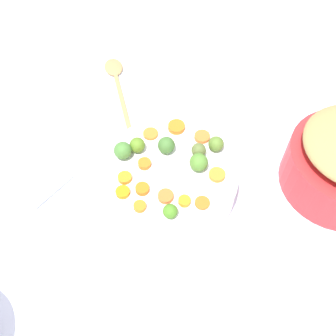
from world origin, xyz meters
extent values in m
cube|color=silver|center=(0.00, 0.00, 0.01)|extent=(2.40, 2.40, 0.02)
cylinder|color=white|center=(0.01, 0.00, 0.06)|extent=(0.30, 0.30, 0.07)
cylinder|color=orange|center=(0.10, 0.00, 0.10)|extent=(0.03, 0.03, 0.01)
cylinder|color=orange|center=(0.11, 0.03, 0.10)|extent=(0.04, 0.04, 0.01)
cylinder|color=orange|center=(-0.02, -0.04, 0.10)|extent=(0.04, 0.04, 0.01)
cylinder|color=orange|center=(-0.04, 0.10, 0.10)|extent=(0.04, 0.04, 0.01)
cylinder|color=orange|center=(0.03, -0.11, 0.10)|extent=(0.04, 0.04, 0.01)
cylinder|color=orange|center=(0.07, -0.09, 0.10)|extent=(0.03, 0.03, 0.01)
cylinder|color=orange|center=(0.07, -0.03, 0.10)|extent=(0.04, 0.04, 0.01)
cylinder|color=orange|center=(0.00, -0.09, 0.10)|extent=(0.04, 0.04, 0.01)
cylinder|color=orange|center=(-0.09, 0.06, 0.10)|extent=(0.05, 0.05, 0.01)
cylinder|color=orange|center=(-0.09, 0.00, 0.10)|extent=(0.04, 0.04, 0.01)
cylinder|color=orange|center=(0.07, 0.09, 0.10)|extent=(0.04, 0.04, 0.01)
cylinder|color=orange|center=(0.04, -0.07, 0.10)|extent=(0.04, 0.04, 0.01)
sphere|color=#4B8824|center=(0.11, -0.04, 0.11)|extent=(0.03, 0.03, 0.03)
sphere|color=#598424|center=(-0.06, -0.04, 0.11)|extent=(0.03, 0.03, 0.03)
sphere|color=#597D2E|center=(0.00, 0.12, 0.11)|extent=(0.03, 0.03, 0.03)
sphere|color=#427330|center=(-0.04, 0.02, 0.11)|extent=(0.04, 0.04, 0.04)
sphere|color=#4A8236|center=(-0.06, -0.08, 0.11)|extent=(0.04, 0.04, 0.04)
sphere|color=#5B6E34|center=(0.00, 0.08, 0.11)|extent=(0.03, 0.03, 0.03)
sphere|color=#528831|center=(0.03, 0.06, 0.11)|extent=(0.04, 0.04, 0.04)
cube|color=tan|center=(-0.29, -0.01, 0.02)|extent=(0.21, 0.04, 0.01)
ellipsoid|color=tan|center=(-0.42, 0.01, 0.03)|extent=(0.08, 0.06, 0.01)
cube|color=#A3A9BC|center=(-0.15, -0.28, 0.02)|extent=(0.20, 0.18, 0.01)
camera|label=1|loc=(0.44, -0.18, 0.78)|focal=42.08mm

